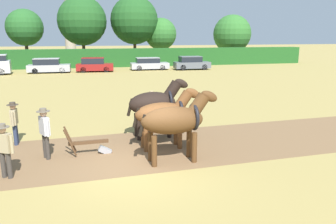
# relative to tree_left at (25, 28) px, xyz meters

# --- Properties ---
(ground_plane) EXTENTS (240.00, 240.00, 0.00)m
(ground_plane) POSITION_rel_tree_left_xyz_m (9.17, -39.45, -5.03)
(ground_plane) COLOR #998447
(plowed_furrow_strip) EXTENTS (32.30, 5.30, 0.01)m
(plowed_furrow_strip) POSITION_rel_tree_left_xyz_m (5.39, -37.98, -5.02)
(plowed_furrow_strip) COLOR brown
(plowed_furrow_strip) RESTS_ON ground
(hedgerow) EXTENTS (58.36, 1.65, 2.32)m
(hedgerow) POSITION_rel_tree_left_xyz_m (9.17, -5.54, -3.87)
(hedgerow) COLOR #1E511E
(hedgerow) RESTS_ON ground
(tree_left) EXTENTS (4.91, 4.91, 7.50)m
(tree_left) POSITION_rel_tree_left_xyz_m (0.00, 0.00, 0.00)
(tree_left) COLOR #423323
(tree_left) RESTS_ON ground
(tree_center_left) EXTENTS (6.73, 6.73, 9.33)m
(tree_center_left) POSITION_rel_tree_left_xyz_m (7.60, -0.53, 0.93)
(tree_center_left) COLOR #423323
(tree_center_left) RESTS_ON ground
(tree_center) EXTENTS (6.90, 6.90, 9.60)m
(tree_center) POSITION_rel_tree_left_xyz_m (14.96, 0.08, 1.11)
(tree_center) COLOR #423323
(tree_center) RESTS_ON ground
(tree_center_right) EXTENTS (4.76, 4.76, 6.59)m
(tree_center_right) POSITION_rel_tree_left_xyz_m (19.01, 0.53, -0.83)
(tree_center_right) COLOR brown
(tree_center_right) RESTS_ON ground
(tree_right) EXTENTS (5.97, 5.97, 7.21)m
(tree_right) POSITION_rel_tree_left_xyz_m (30.57, 0.23, -0.81)
(tree_right) COLOR brown
(tree_right) RESTS_ON ground
(church_spire) EXTENTS (2.61, 2.61, 16.97)m
(church_spire) POSITION_rel_tree_left_xyz_m (4.63, 32.32, 3.85)
(church_spire) COLOR gray
(church_spire) RESTS_ON ground
(draft_horse_lead_left) EXTENTS (2.72, 0.99, 2.39)m
(draft_horse_lead_left) POSITION_rel_tree_left_xyz_m (10.37, -39.24, -3.64)
(draft_horse_lead_left) COLOR #513319
(draft_horse_lead_left) RESTS_ON ground
(draft_horse_lead_right) EXTENTS (2.60, 0.92, 2.26)m
(draft_horse_lead_right) POSITION_rel_tree_left_xyz_m (10.33, -37.84, -3.74)
(draft_horse_lead_right) COLOR brown
(draft_horse_lead_right) RESTS_ON ground
(draft_horse_trail_left) EXTENTS (2.60, 1.04, 2.42)m
(draft_horse_trail_left) POSITION_rel_tree_left_xyz_m (10.29, -36.44, -3.64)
(draft_horse_trail_left) COLOR black
(draft_horse_trail_left) RESTS_ON ground
(plow) EXTENTS (1.60, 0.47, 1.13)m
(plow) POSITION_rel_tree_left_xyz_m (7.74, -37.91, -4.71)
(plow) COLOR #4C331E
(plow) RESTS_ON ground
(farmer_at_plow) EXTENTS (0.44, 0.62, 1.74)m
(farmer_at_plow) POSITION_rel_tree_left_xyz_m (6.22, -37.95, -4.01)
(farmer_at_plow) COLOR #38332D
(farmer_at_plow) RESTS_ON ground
(farmer_beside_team) EXTENTS (0.45, 0.50, 1.60)m
(farmer_beside_team) POSITION_rel_tree_left_xyz_m (10.49, -34.69, -4.11)
(farmer_beside_team) COLOR #28334C
(farmer_beside_team) RESTS_ON ground
(farmer_onlooker_left) EXTENTS (0.57, 0.41, 1.63)m
(farmer_onlooker_left) POSITION_rel_tree_left_xyz_m (5.26, -39.29, -4.08)
(farmer_onlooker_left) COLOR #38332D
(farmer_onlooker_left) RESTS_ON ground
(farmer_onlooker_right) EXTENTS (0.41, 0.65, 1.64)m
(farmer_onlooker_right) POSITION_rel_tree_left_xyz_m (4.94, -36.11, -4.08)
(farmer_onlooker_right) COLOR #28334C
(farmer_onlooker_right) RESTS_ON ground
(parked_car_left) EXTENTS (4.51, 1.89, 1.59)m
(parked_car_left) POSITION_rel_tree_left_xyz_m (3.74, -10.85, -4.27)
(parked_car_left) COLOR #9E9EA8
(parked_car_left) RESTS_ON ground
(parked_car_center_left) EXTENTS (4.21, 2.13, 1.59)m
(parked_car_center_left) POSITION_rel_tree_left_xyz_m (8.68, -10.97, -4.27)
(parked_car_center_left) COLOR maroon
(parked_car_center_left) RESTS_ON ground
(parked_car_center) EXTENTS (4.51, 1.82, 1.46)m
(parked_car_center) POSITION_rel_tree_left_xyz_m (15.05, -10.43, -4.33)
(parked_car_center) COLOR #9E9EA8
(parked_car_center) RESTS_ON ground
(parked_car_center_right) EXTENTS (4.29, 1.87, 1.59)m
(parked_car_center_right) POSITION_rel_tree_left_xyz_m (20.03, -11.42, -4.26)
(parked_car_center_right) COLOR #565B66
(parked_car_center_right) RESTS_ON ground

